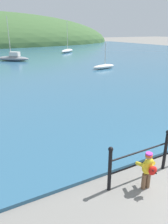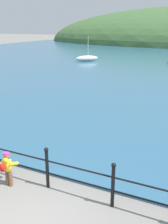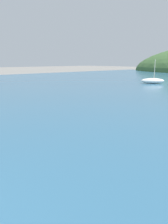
{
  "view_description": "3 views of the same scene",
  "coord_description": "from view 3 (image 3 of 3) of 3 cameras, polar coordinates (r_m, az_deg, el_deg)",
  "views": [
    {
      "loc": [
        -4.99,
        -2.08,
        3.73
      ],
      "look_at": [
        -1.77,
        3.85,
        1.19
      ],
      "focal_mm": 35.0,
      "sensor_mm": 36.0,
      "label": 1
    },
    {
      "loc": [
        3.11,
        -3.69,
        4.28
      ],
      "look_at": [
        -1.28,
        5.52,
        0.86
      ],
      "focal_mm": 42.0,
      "sensor_mm": 36.0,
      "label": 2
    },
    {
      "loc": [
        3.6,
        1.09,
        2.73
      ],
      "look_at": [
        -1.44,
        5.75,
        1.13
      ],
      "focal_mm": 35.0,
      "sensor_mm": 36.0,
      "label": 3
    }
  ],
  "objects": [
    {
      "name": "boat_red_dinghy",
      "position": [
        27.98,
        17.49,
        7.8
      ],
      "size": [
        2.64,
        2.54,
        2.85
      ],
      "color": "silver",
      "rests_on": "water"
    }
  ]
}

